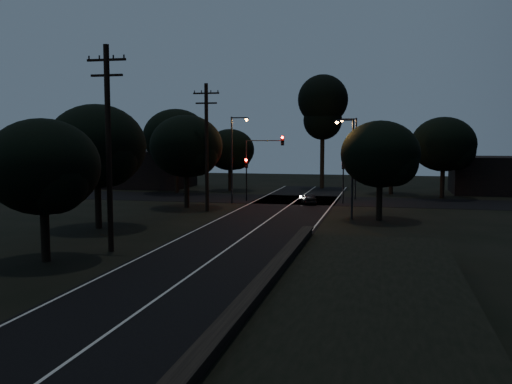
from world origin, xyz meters
The scene contains 23 objects.
ground centered at (0.00, 0.00, 0.00)m, with size 160.00×160.00×0.00m, color black.
road_surface centered at (0.00, 31.12, 0.01)m, with size 60.00×70.00×0.03m.
retaining_wall centered at (7.74, 3.00, 0.62)m, with size 6.93×26.00×1.60m.
utility_pole_mid centered at (-6.00, 15.00, 5.74)m, with size 2.20×0.30×11.00m.
utility_pole_far centered at (-6.00, 32.00, 5.48)m, with size 2.20×0.30×10.50m.
tree_left_b centered at (-7.80, 11.89, 4.60)m, with size 5.58×5.58×7.09m.
tree_left_c centered at (-10.27, 21.87, 5.40)m, with size 6.61×6.61×8.35m.
tree_left_d centered at (-8.28, 33.87, 5.22)m, with size 6.35×6.35×8.05m.
tree_far_nw centered at (-8.80, 49.89, 4.56)m, with size 5.56×5.56×7.04m.
tree_far_w centered at (-13.75, 45.85, 5.97)m, with size 7.20×7.20×9.18m.
tree_far_ne centered at (9.20, 49.89, 4.60)m, with size 5.63×5.63×7.12m.
tree_far_e centered at (14.23, 46.87, 5.28)m, with size 6.42×6.42×8.15m.
tree_right_a centered at (8.21, 29.88, 4.78)m, with size 5.80×5.80×7.37m.
tall_pine centered at (1.00, 55.00, 9.69)m, with size 5.92×5.92×13.45m.
building_left centered at (-20.00, 52.00, 2.20)m, with size 10.00×8.00×4.40m, color black.
building_right centered at (20.00, 53.00, 2.00)m, with size 9.00×7.00×4.00m, color black.
signal_left centered at (-4.60, 39.99, 2.84)m, with size 0.28×0.35×4.10m.
signal_right centered at (4.60, 39.99, 2.84)m, with size 0.28×0.35×4.10m.
signal_mast centered at (-2.91, 39.99, 4.34)m, with size 3.70×0.35×6.25m.
streetlight_a centered at (-5.31, 38.00, 4.64)m, with size 1.66×0.26×8.00m.
streetlight_b centered at (5.31, 44.00, 4.64)m, with size 1.66×0.26×8.00m.
streetlight_c centered at (5.83, 30.00, 4.35)m, with size 1.46×0.26×7.50m.
car centered at (1.59, 38.93, 0.51)m, with size 1.21×3.00×1.02m, color black.
Camera 1 is at (8.43, -12.88, 6.20)m, focal length 40.00 mm.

